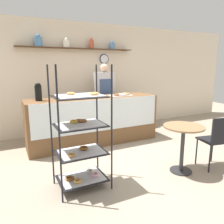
# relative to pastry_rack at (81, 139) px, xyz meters

# --- Properties ---
(ground_plane) EXTENTS (14.00, 14.00, 0.00)m
(ground_plane) POSITION_rel_pastry_rack_xyz_m (0.81, 0.24, -0.70)
(ground_plane) COLOR gray
(back_wall) EXTENTS (10.00, 0.30, 2.70)m
(back_wall) POSITION_rel_pastry_rack_xyz_m (0.81, 2.66, 0.66)
(back_wall) COLOR beige
(back_wall) RESTS_ON ground_plane
(display_counter) EXTENTS (2.79, 0.66, 1.01)m
(display_counter) POSITION_rel_pastry_rack_xyz_m (0.81, 1.55, -0.19)
(display_counter) COLOR brown
(display_counter) RESTS_ON ground_plane
(pastry_rack) EXTENTS (0.70, 0.52, 1.68)m
(pastry_rack) POSITION_rel_pastry_rack_xyz_m (0.00, 0.00, 0.00)
(pastry_rack) COLOR black
(pastry_rack) RESTS_ON ground_plane
(person_worker) EXTENTS (0.48, 0.23, 1.71)m
(person_worker) POSITION_rel_pastry_rack_xyz_m (1.32, 2.13, 0.23)
(person_worker) COLOR #282833
(person_worker) RESTS_ON ground_plane
(cafe_table) EXTENTS (0.62, 0.62, 0.76)m
(cafe_table) POSITION_rel_pastry_rack_xyz_m (1.56, -0.28, -0.14)
(cafe_table) COLOR #262628
(cafe_table) RESTS_ON ground_plane
(cafe_chair) EXTENTS (0.44, 0.44, 0.88)m
(cafe_chair) POSITION_rel_pastry_rack_xyz_m (2.10, -0.46, -0.16)
(cafe_chair) COLOR black
(cafe_chair) RESTS_ON ground_plane
(coffee_carafe) EXTENTS (0.13, 0.13, 0.34)m
(coffee_carafe) POSITION_rel_pastry_rack_xyz_m (-0.29, 1.60, 0.47)
(coffee_carafe) COLOR black
(coffee_carafe) RESTS_ON display_counter
(donut_tray_counter) EXTENTS (0.51, 0.30, 0.05)m
(donut_tray_counter) POSITION_rel_pastry_rack_xyz_m (1.47, 1.53, 0.33)
(donut_tray_counter) COLOR silver
(donut_tray_counter) RESTS_ON display_counter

